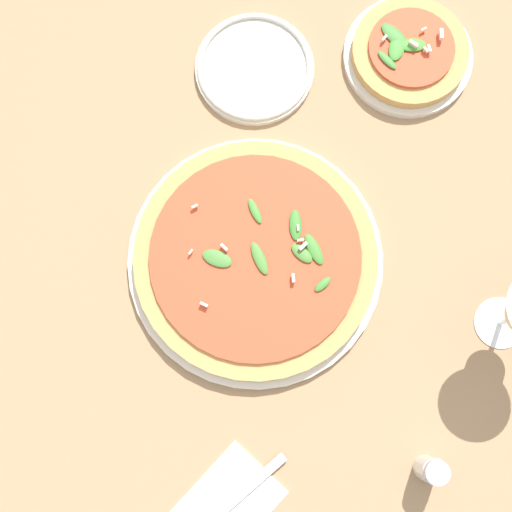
{
  "coord_description": "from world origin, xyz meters",
  "views": [
    {
      "loc": [
        0.16,
        0.06,
        0.95
      ],
      "look_at": [
        -0.0,
        -0.04,
        0.03
      ],
      "focal_mm": 50.0,
      "sensor_mm": 36.0,
      "label": 1
    }
  ],
  "objects": [
    {
      "name": "side_plate_white",
      "position": [
        -0.24,
        -0.19,
        0.01
      ],
      "size": [
        0.17,
        0.17,
        0.02
      ],
      "color": "silver",
      "rests_on": "ground_plane"
    },
    {
      "name": "shaker_pepper",
      "position": [
        0.12,
        0.29,
        0.03
      ],
      "size": [
        0.03,
        0.03,
        0.07
      ],
      "color": "silver",
      "rests_on": "ground_plane"
    },
    {
      "name": "ground_plane",
      "position": [
        0.0,
        0.0,
        0.0
      ],
      "size": [
        6.0,
        6.0,
        0.0
      ],
      "primitive_type": "plane",
      "color": "#9E7A56"
    },
    {
      "name": "pizza_arugula_main",
      "position": [
        -0.0,
        -0.04,
        0.02
      ],
      "size": [
        0.34,
        0.34,
        0.05
      ],
      "color": "silver",
      "rests_on": "ground_plane"
    },
    {
      "name": "napkin",
      "position": [
        0.29,
        0.09,
        0.0
      ],
      "size": [
        0.16,
        0.12,
        0.01
      ],
      "rotation": [
        0.0,
        0.0,
        -0.2
      ],
      "color": "white",
      "rests_on": "ground_plane"
    },
    {
      "name": "pizza_personal_side",
      "position": [
        -0.37,
        -0.01,
        0.02
      ],
      "size": [
        0.18,
        0.18,
        0.05
      ],
      "color": "silver",
      "rests_on": "ground_plane"
    }
  ]
}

